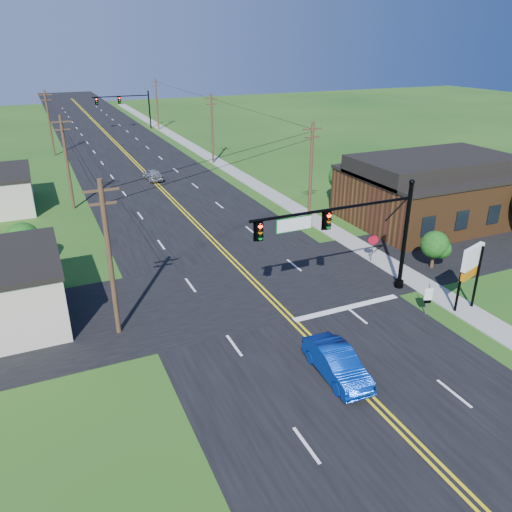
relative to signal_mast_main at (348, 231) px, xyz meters
name	(u,v)px	position (x,y,z in m)	size (l,w,h in m)	color
ground	(359,391)	(-4.34, -8.00, -4.75)	(260.00, 260.00, 0.00)	#1A4A15
road_main	(138,167)	(-4.34, 42.00, -4.73)	(16.00, 220.00, 0.04)	black
road_cross	(256,287)	(-4.34, 4.00, -4.73)	(70.00, 10.00, 0.04)	black
sidewalk	(241,176)	(6.16, 32.00, -4.71)	(2.00, 160.00, 0.08)	gray
signal_mast_main	(348,231)	(0.00, 0.00, 0.00)	(11.30, 0.60, 7.48)	black
signal_mast_far	(125,104)	(0.10, 72.00, -0.20)	(10.98, 0.60, 7.48)	black
brick_building	(429,196)	(15.66, 10.00, -2.40)	(14.20, 11.20, 4.70)	#543218
utility_pole_left_a	(109,257)	(-13.84, 2.00, -0.03)	(1.80, 0.28, 9.00)	#3A2C1A
utility_pole_left_b	(67,161)	(-13.84, 27.00, -0.03)	(1.80, 0.28, 9.00)	#3A2C1A
utility_pole_left_c	(49,122)	(-13.84, 54.00, -0.03)	(1.80, 0.28, 9.00)	#3A2C1A
utility_pole_right_a	(311,171)	(5.46, 14.00, -0.03)	(1.80, 0.28, 9.00)	#3A2C1A
utility_pole_right_b	(212,128)	(5.46, 40.00, -0.03)	(1.80, 0.28, 9.00)	#3A2C1A
utility_pole_right_c	(157,103)	(5.46, 70.00, -0.03)	(1.80, 0.28, 9.00)	#3A2C1A
tree_right_back	(343,177)	(11.66, 18.00, -2.15)	(3.00, 3.00, 4.10)	#3A2C1A
shrub_corner	(435,245)	(8.66, 1.50, -2.90)	(2.00, 2.00, 2.86)	#3A2C1A
tree_left	(23,239)	(-18.34, 14.00, -2.59)	(2.40, 2.40, 3.37)	#3A2C1A
blue_car	(337,364)	(-4.71, -6.56, -3.99)	(1.61, 4.62, 1.52)	#072E98
distant_car	(153,175)	(-4.13, 34.44, -4.08)	(1.59, 3.95, 1.34)	#9D9EA2
route_sign	(428,297)	(3.59, -3.61, -3.54)	(0.50, 0.19, 2.07)	slate
stop_sign	(373,243)	(5.25, 4.19, -3.17)	(0.72, 0.36, 2.19)	slate
pylon_sign	(472,264)	(6.16, -4.08, -1.65)	(2.05, 0.93, 4.24)	black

